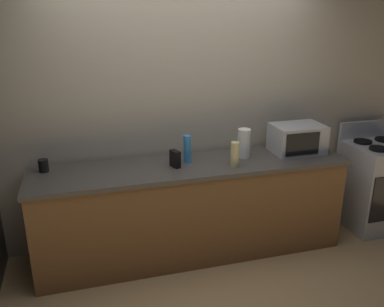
{
  "coord_description": "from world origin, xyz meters",
  "views": [
    {
      "loc": [
        -0.92,
        -2.88,
        2.2
      ],
      "look_at": [
        0.0,
        0.4,
        1.0
      ],
      "focal_mm": 38.3,
      "sensor_mm": 36.0,
      "label": 1
    }
  ],
  "objects_px": {
    "microwave": "(297,138)",
    "paper_towel_roll": "(244,143)",
    "stove_range": "(375,185)",
    "cordless_phone": "(175,159)",
    "mug_black": "(43,166)",
    "bottle_spray_cleaner": "(187,149)",
    "bottle_vinegar": "(235,154)"
  },
  "relations": [
    {
      "from": "stove_range",
      "to": "bottle_spray_cleaner",
      "type": "bearing_deg",
      "value": 178.35
    },
    {
      "from": "microwave",
      "to": "cordless_phone",
      "type": "bearing_deg",
      "value": -176.54
    },
    {
      "from": "microwave",
      "to": "paper_towel_roll",
      "type": "bearing_deg",
      "value": 179.77
    },
    {
      "from": "microwave",
      "to": "mug_black",
      "type": "height_order",
      "value": "microwave"
    },
    {
      "from": "cordless_phone",
      "to": "bottle_spray_cleaner",
      "type": "height_order",
      "value": "bottle_spray_cleaner"
    },
    {
      "from": "paper_towel_roll",
      "to": "stove_range",
      "type": "bearing_deg",
      "value": -1.93
    },
    {
      "from": "microwave",
      "to": "cordless_phone",
      "type": "relative_size",
      "value": 3.2
    },
    {
      "from": "stove_range",
      "to": "mug_black",
      "type": "bearing_deg",
      "value": 176.99
    },
    {
      "from": "bottle_spray_cleaner",
      "to": "bottle_vinegar",
      "type": "distance_m",
      "value": 0.43
    },
    {
      "from": "microwave",
      "to": "stove_range",
      "type": "bearing_deg",
      "value": -2.93
    },
    {
      "from": "microwave",
      "to": "paper_towel_roll",
      "type": "height_order",
      "value": "same"
    },
    {
      "from": "stove_range",
      "to": "cordless_phone",
      "type": "distance_m",
      "value": 2.22
    },
    {
      "from": "bottle_spray_cleaner",
      "to": "paper_towel_roll",
      "type": "bearing_deg",
      "value": -0.88
    },
    {
      "from": "mug_black",
      "to": "bottle_vinegar",
      "type": "bearing_deg",
      "value": -11.49
    },
    {
      "from": "stove_range",
      "to": "bottle_spray_cleaner",
      "type": "height_order",
      "value": "bottle_spray_cleaner"
    },
    {
      "from": "cordless_phone",
      "to": "mug_black",
      "type": "relative_size",
      "value": 1.39
    },
    {
      "from": "stove_range",
      "to": "bottle_spray_cleaner",
      "type": "distance_m",
      "value": 2.11
    },
    {
      "from": "stove_range",
      "to": "bottle_vinegar",
      "type": "xyz_separation_m",
      "value": [
        -1.66,
        -0.15,
        0.55
      ]
    },
    {
      "from": "paper_towel_roll",
      "to": "bottle_spray_cleaner",
      "type": "relative_size",
      "value": 1.08
    },
    {
      "from": "stove_range",
      "to": "bottle_vinegar",
      "type": "height_order",
      "value": "bottle_vinegar"
    },
    {
      "from": "bottle_vinegar",
      "to": "paper_towel_roll",
      "type": "bearing_deg",
      "value": 50.51
    },
    {
      "from": "paper_towel_roll",
      "to": "bottle_spray_cleaner",
      "type": "distance_m",
      "value": 0.54
    },
    {
      "from": "paper_towel_roll",
      "to": "microwave",
      "type": "bearing_deg",
      "value": -0.23
    },
    {
      "from": "stove_range",
      "to": "mug_black",
      "type": "distance_m",
      "value": 3.3
    },
    {
      "from": "microwave",
      "to": "bottle_spray_cleaner",
      "type": "distance_m",
      "value": 1.09
    },
    {
      "from": "bottle_vinegar",
      "to": "mug_black",
      "type": "relative_size",
      "value": 2.05
    },
    {
      "from": "paper_towel_roll",
      "to": "bottle_vinegar",
      "type": "height_order",
      "value": "paper_towel_roll"
    },
    {
      "from": "cordless_phone",
      "to": "bottle_spray_cleaner",
      "type": "distance_m",
      "value": 0.16
    },
    {
      "from": "cordless_phone",
      "to": "mug_black",
      "type": "distance_m",
      "value": 1.12
    },
    {
      "from": "paper_towel_roll",
      "to": "bottle_vinegar",
      "type": "bearing_deg",
      "value": -129.49
    },
    {
      "from": "stove_range",
      "to": "paper_towel_roll",
      "type": "distance_m",
      "value": 1.6
    },
    {
      "from": "paper_towel_roll",
      "to": "bottle_vinegar",
      "type": "distance_m",
      "value": 0.27
    }
  ]
}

